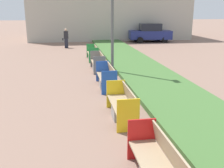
% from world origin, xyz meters
% --- Properties ---
extents(planter_grass_strip, '(2.80, 120.00, 0.18)m').
position_xyz_m(planter_grass_strip, '(3.20, 12.00, 0.09)').
color(planter_grass_strip, '#426B33').
rests_on(planter_grass_strip, ground).
extents(bench_yellow_frame, '(0.65, 1.95, 0.94)m').
position_xyz_m(bench_yellow_frame, '(0.94, 10.76, 0.36)').
color(bench_yellow_frame, '#9E9B96').
rests_on(bench_yellow_frame, ground).
extents(bench_blue_frame, '(0.65, 2.05, 0.94)m').
position_xyz_m(bench_blue_frame, '(0.94, 14.13, 0.37)').
color(bench_blue_frame, '#9E9B96').
rests_on(bench_blue_frame, ground).
extents(bench_grey_frame, '(0.65, 1.92, 0.94)m').
position_xyz_m(bench_grey_frame, '(0.94, 17.35, 0.36)').
color(bench_grey_frame, '#9E9B96').
rests_on(bench_grey_frame, ground).
extents(bench_green_frame, '(0.65, 2.00, 0.94)m').
position_xyz_m(bench_green_frame, '(0.94, 20.45, 0.37)').
color(bench_green_frame, '#9E9B96').
rests_on(bench_green_frame, ground).
extents(pedestrian_walking, '(0.53, 0.24, 1.65)m').
position_xyz_m(pedestrian_walking, '(-0.82, 26.47, 0.83)').
color(pedestrian_walking, '#232633').
rests_on(pedestrian_walking, ground).
extents(parked_car_distant, '(4.36, 2.17, 1.86)m').
position_xyz_m(parked_car_distant, '(7.60, 29.51, 0.91)').
color(parked_car_distant, navy).
rests_on(parked_car_distant, ground).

